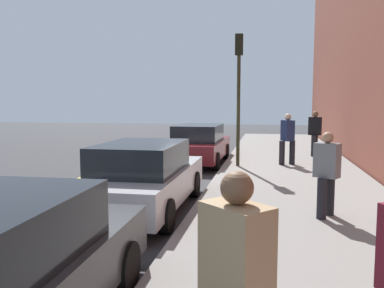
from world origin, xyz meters
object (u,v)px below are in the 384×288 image
at_px(parked_car_maroon, 199,144).
at_px(pedestrian_grey_coat, 327,172).
at_px(pedestrian_navy_coat, 287,137).
at_px(pedestrian_tan_coat, 236,288).
at_px(parked_car_silver, 144,177).
at_px(traffic_light_pole, 239,78).
at_px(pedestrian_black_coat, 315,132).

distance_m(parked_car_maroon, pedestrian_grey_coat, 8.06).
relative_size(pedestrian_navy_coat, pedestrian_tan_coat, 1.02).
relative_size(parked_car_silver, pedestrian_navy_coat, 2.58).
relative_size(parked_car_silver, parked_car_maroon, 1.01).
height_order(parked_car_maroon, traffic_light_pole, traffic_light_pole).
relative_size(pedestrian_tan_coat, pedestrian_grey_coat, 1.07).
xyz_separation_m(parked_car_silver, pedestrian_tan_coat, (-5.68, -2.43, 0.34)).
height_order(pedestrian_tan_coat, traffic_light_pole, traffic_light_pole).
xyz_separation_m(parked_car_maroon, traffic_light_pole, (-1.12, -1.55, 2.42)).
distance_m(parked_car_maroon, traffic_light_pole, 3.09).
bearing_deg(pedestrian_tan_coat, pedestrian_black_coat, -8.15).
height_order(pedestrian_navy_coat, pedestrian_black_coat, pedestrian_black_coat).
bearing_deg(pedestrian_tan_coat, traffic_light_pole, 4.06).
bearing_deg(pedestrian_navy_coat, pedestrian_tan_coat, 175.80).
distance_m(pedestrian_navy_coat, pedestrian_grey_coat, 6.68).
relative_size(parked_car_silver, pedestrian_grey_coat, 2.81).
relative_size(parked_car_maroon, pedestrian_grey_coat, 2.77).
relative_size(pedestrian_tan_coat, pedestrian_black_coat, 0.96).
distance_m(parked_car_silver, pedestrian_navy_coat, 7.20).
height_order(parked_car_silver, pedestrian_navy_coat, pedestrian_navy_coat).
distance_m(parked_car_silver, parked_car_maroon, 6.88).
height_order(parked_car_maroon, pedestrian_tan_coat, pedestrian_tan_coat).
relative_size(pedestrian_black_coat, pedestrian_grey_coat, 1.11).
xyz_separation_m(pedestrian_tan_coat, pedestrian_black_coat, (14.64, -2.10, 0.04)).
bearing_deg(parked_car_silver, pedestrian_grey_coat, -94.29).
relative_size(pedestrian_navy_coat, traffic_light_pole, 0.40).
bearing_deg(parked_car_maroon, pedestrian_black_coat, -64.97).
height_order(pedestrian_tan_coat, pedestrian_grey_coat, pedestrian_tan_coat).
xyz_separation_m(pedestrian_tan_coat, traffic_light_pole, (11.44, 0.81, 2.09)).
bearing_deg(pedestrian_tan_coat, pedestrian_navy_coat, -4.20).
distance_m(parked_car_silver, traffic_light_pole, 6.46).
bearing_deg(pedestrian_black_coat, pedestrian_tan_coat, 171.85).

